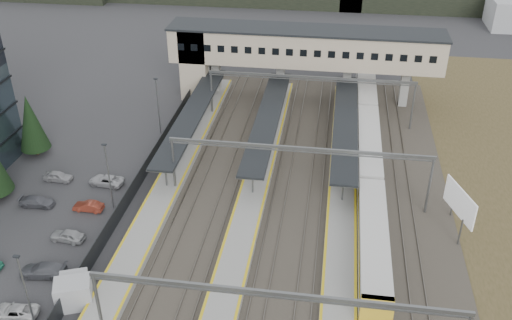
% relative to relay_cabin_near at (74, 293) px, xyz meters
% --- Properties ---
extents(ground, '(220.00, 220.00, 0.00)m').
position_rel_relay_cabin_near_xyz_m(ground, '(5.98, 4.64, -1.28)').
color(ground, '#2B2B2D').
rests_on(ground, ground).
extents(lampposts, '(0.50, 53.25, 8.07)m').
position_rel_relay_cabin_near_xyz_m(lampposts, '(-2.02, 5.89, 3.05)').
color(lampposts, slate).
rests_on(lampposts, ground).
extents(fence, '(0.08, 90.00, 2.00)m').
position_rel_relay_cabin_near_xyz_m(fence, '(-0.52, 9.64, -0.28)').
color(fence, '#26282B').
rests_on(fence, ground).
extents(relay_cabin_near, '(3.69, 3.22, 2.57)m').
position_rel_relay_cabin_near_xyz_m(relay_cabin_near, '(0.00, 0.00, 0.00)').
color(relay_cabin_near, '#A7A9AD').
rests_on(relay_cabin_near, ground).
extents(relay_cabin_far, '(2.98, 2.75, 2.21)m').
position_rel_relay_cabin_near_xyz_m(relay_cabin_far, '(-0.42, 1.11, -0.18)').
color(relay_cabin_far, '#A7A9AD').
rests_on(relay_cabin_far, ground).
extents(rail_corridor, '(34.00, 90.00, 0.92)m').
position_rel_relay_cabin_near_xyz_m(rail_corridor, '(15.32, 9.64, -1.00)').
color(rail_corridor, '#322C27').
rests_on(rail_corridor, ground).
extents(canopies, '(23.10, 30.00, 3.28)m').
position_rel_relay_cabin_near_xyz_m(canopies, '(12.98, 31.64, 2.64)').
color(canopies, black).
rests_on(canopies, ground).
extents(footbridge, '(40.40, 6.40, 11.20)m').
position_rel_relay_cabin_near_xyz_m(footbridge, '(13.68, 46.64, 6.65)').
color(footbridge, '#B7A98B').
rests_on(footbridge, ground).
extents(gantries, '(28.40, 62.28, 7.17)m').
position_rel_relay_cabin_near_xyz_m(gantries, '(17.98, 7.64, 4.71)').
color(gantries, slate).
rests_on(gantries, ground).
extents(train, '(2.71, 56.54, 3.41)m').
position_rel_relay_cabin_near_xyz_m(train, '(25.98, 28.33, 0.65)').
color(train, silver).
rests_on(train, ground).
extents(billboard, '(2.09, 5.73, 5.11)m').
position_rel_relay_cabin_near_xyz_m(billboard, '(34.69, 15.94, 2.15)').
color(billboard, slate).
rests_on(billboard, ground).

